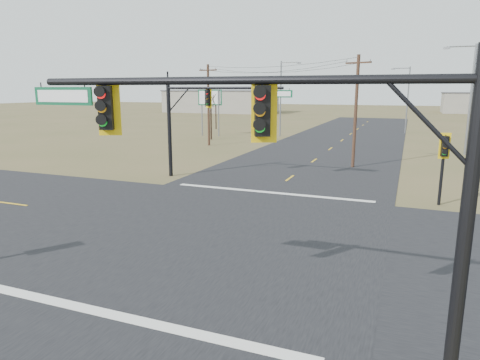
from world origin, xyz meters
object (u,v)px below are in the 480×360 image
mast_arm_near (271,140)px  mast_arm_far (209,107)px  highway_sign (210,103)px  pedestal_signal_ne (444,152)px  streetlight_b (406,96)px  bare_tree_a (211,98)px  utility_pole_near (356,110)px  bare_tree_b (216,98)px  streetlight_a (468,94)px  streetlight_c (282,95)px  utility_pole_far (208,104)px

mast_arm_near → mast_arm_far: (-9.71, 17.28, -0.11)m
mast_arm_far → highway_sign: size_ratio=1.48×
pedestal_signal_ne → streetlight_b: (-2.46, 39.57, 2.20)m
mast_arm_near → pedestal_signal_ne: bearing=49.2°
highway_sign → bare_tree_a: bearing=-70.9°
streetlight_b → utility_pole_near: bearing=-88.2°
mast_arm_near → pedestal_signal_ne: (4.45, 15.57, -2.10)m
bare_tree_b → pedestal_signal_ne: bearing=-50.7°
streetlight_b → bare_tree_b: size_ratio=1.52×
pedestal_signal_ne → highway_sign: 37.41m
mast_arm_far → bare_tree_b: (-15.39, 34.41, -0.11)m
bare_tree_a → highway_sign: bearing=116.7°
mast_arm_near → bare_tree_b: size_ratio=1.74×
streetlight_a → bare_tree_b: 36.09m
mast_arm_near → mast_arm_far: mast_arm_near is taller
streetlight_c → highway_sign: bearing=-167.0°
mast_arm_far → streetlight_c: streetlight_c is taller
mast_arm_far → pedestal_signal_ne: bearing=18.0°
pedestal_signal_ne → utility_pole_far: size_ratio=0.45×
mast_arm_far → bare_tree_a: size_ratio=1.41×
bare_tree_a → pedestal_signal_ne: bearing=-43.7°
mast_arm_far → streetlight_b: 39.63m
streetlight_b → bare_tree_b: (-27.10, -3.45, -0.32)m
mast_arm_near → streetlight_b: size_ratio=1.15×
utility_pole_near → streetlight_c: bearing=120.2°
streetlight_c → bare_tree_a: (-6.91, -6.84, -0.38)m
highway_sign → streetlight_b: (23.61, 12.77, 0.83)m
streetlight_b → streetlight_c: bearing=-139.0°
pedestal_signal_ne → bare_tree_a: size_ratio=0.61×
utility_pole_near → highway_sign: size_ratio=1.44×
streetlight_c → bare_tree_b: streetlight_c is taller
utility_pole_near → highway_sign: utility_pole_near is taller
bare_tree_b → highway_sign: bearing=-69.5°
mast_arm_near → highway_sign: mast_arm_near is taller
highway_sign → bare_tree_b: highway_sign is taller
streetlight_b → streetlight_c: 17.69m
pedestal_signal_ne → utility_pole_near: (-5.68, 9.97, 1.62)m
highway_sign → streetlight_a: bearing=-19.5°
utility_pole_near → streetlight_c: (-11.61, 19.97, 0.87)m
utility_pole_far → streetlight_c: streetlight_c is taller
utility_pole_near → pedestal_signal_ne: bearing=-60.3°
highway_sign → streetlight_a: size_ratio=0.60×
pedestal_signal_ne → bare_tree_b: (-29.55, 36.12, 1.88)m
streetlight_b → streetlight_c: size_ratio=0.95×
mast_arm_far → utility_pole_far: utility_pole_far is taller
mast_arm_near → utility_pole_near: 25.58m
streetlight_c → bare_tree_a: 9.74m
mast_arm_far → pedestal_signal_ne: size_ratio=2.29×
mast_arm_near → bare_tree_a: bearing=92.2°
mast_arm_near → streetlight_c: (-12.84, 45.51, 0.39)m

